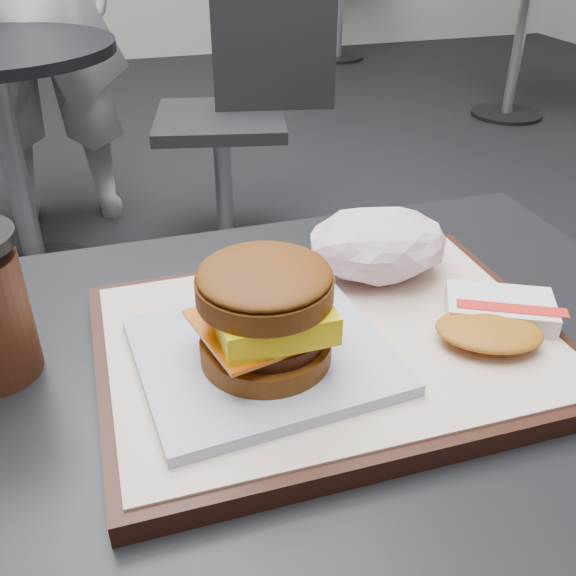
{
  "coord_description": "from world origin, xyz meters",
  "views": [
    {
      "loc": [
        -0.1,
        -0.36,
        1.1
      ],
      "look_at": [
        0.03,
        0.05,
        0.83
      ],
      "focal_mm": 40.0,
      "sensor_mm": 36.0,
      "label": 1
    }
  ],
  "objects_px": {
    "serving_tray": "(330,345)",
    "crumpled_wrapper": "(379,244)",
    "neighbor_chair": "(239,103)",
    "hash_brown": "(495,318)",
    "breakfast_sandwich": "(265,323)",
    "neighbor_table": "(2,116)",
    "customer_table": "(273,553)"
  },
  "relations": [
    {
      "from": "customer_table",
      "to": "hash_brown",
      "type": "bearing_deg",
      "value": 3.16
    },
    {
      "from": "neighbor_chair",
      "to": "hash_brown",
      "type": "bearing_deg",
      "value": -95.8
    },
    {
      "from": "customer_table",
      "to": "hash_brown",
      "type": "xyz_separation_m",
      "value": [
        0.2,
        0.01,
        0.22
      ]
    },
    {
      "from": "neighbor_table",
      "to": "neighbor_chair",
      "type": "height_order",
      "value": "neighbor_chair"
    },
    {
      "from": "customer_table",
      "to": "serving_tray",
      "type": "relative_size",
      "value": 2.11
    },
    {
      "from": "customer_table",
      "to": "neighbor_chair",
      "type": "bearing_deg",
      "value": 77.75
    },
    {
      "from": "customer_table",
      "to": "neighbor_chair",
      "type": "relative_size",
      "value": 0.91
    },
    {
      "from": "customer_table",
      "to": "neighbor_chair",
      "type": "height_order",
      "value": "neighbor_chair"
    },
    {
      "from": "breakfast_sandwich",
      "to": "crumpled_wrapper",
      "type": "xyz_separation_m",
      "value": [
        0.14,
        0.11,
        -0.01
      ]
    },
    {
      "from": "hash_brown",
      "to": "breakfast_sandwich",
      "type": "bearing_deg",
      "value": 177.4
    },
    {
      "from": "breakfast_sandwich",
      "to": "customer_table",
      "type": "bearing_deg",
      "value": -97.54
    },
    {
      "from": "hash_brown",
      "to": "crumpled_wrapper",
      "type": "xyz_separation_m",
      "value": [
        -0.06,
        0.12,
        0.02
      ]
    },
    {
      "from": "crumpled_wrapper",
      "to": "serving_tray",
      "type": "bearing_deg",
      "value": -132.57
    },
    {
      "from": "serving_tray",
      "to": "crumpled_wrapper",
      "type": "height_order",
      "value": "crumpled_wrapper"
    },
    {
      "from": "breakfast_sandwich",
      "to": "neighbor_table",
      "type": "height_order",
      "value": "breakfast_sandwich"
    },
    {
      "from": "neighbor_chair",
      "to": "crumpled_wrapper",
      "type": "bearing_deg",
      "value": -98.2
    },
    {
      "from": "customer_table",
      "to": "crumpled_wrapper",
      "type": "height_order",
      "value": "crumpled_wrapper"
    },
    {
      "from": "crumpled_wrapper",
      "to": "neighbor_table",
      "type": "distance_m",
      "value": 1.62
    },
    {
      "from": "crumpled_wrapper",
      "to": "neighbor_chair",
      "type": "xyz_separation_m",
      "value": [
        0.23,
        1.59,
        -0.31
      ]
    },
    {
      "from": "neighbor_chair",
      "to": "breakfast_sandwich",
      "type": "bearing_deg",
      "value": -102.31
    },
    {
      "from": "customer_table",
      "to": "crumpled_wrapper",
      "type": "bearing_deg",
      "value": 41.67
    },
    {
      "from": "breakfast_sandwich",
      "to": "neighbor_table",
      "type": "distance_m",
      "value": 1.69
    },
    {
      "from": "customer_table",
      "to": "serving_tray",
      "type": "distance_m",
      "value": 0.21
    },
    {
      "from": "serving_tray",
      "to": "neighbor_table",
      "type": "relative_size",
      "value": 0.51
    },
    {
      "from": "crumpled_wrapper",
      "to": "neighbor_chair",
      "type": "height_order",
      "value": "neighbor_chair"
    },
    {
      "from": "serving_tray",
      "to": "breakfast_sandwich",
      "type": "bearing_deg",
      "value": -160.63
    },
    {
      "from": "neighbor_table",
      "to": "customer_table",
      "type": "bearing_deg",
      "value": -78.02
    },
    {
      "from": "neighbor_table",
      "to": "breakfast_sandwich",
      "type": "bearing_deg",
      "value": -77.79
    },
    {
      "from": "neighbor_chair",
      "to": "customer_table",
      "type": "bearing_deg",
      "value": -102.25
    },
    {
      "from": "customer_table",
      "to": "serving_tray",
      "type": "height_order",
      "value": "serving_tray"
    },
    {
      "from": "crumpled_wrapper",
      "to": "neighbor_table",
      "type": "bearing_deg",
      "value": 107.98
    },
    {
      "from": "crumpled_wrapper",
      "to": "neighbor_table",
      "type": "height_order",
      "value": "crumpled_wrapper"
    }
  ]
}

